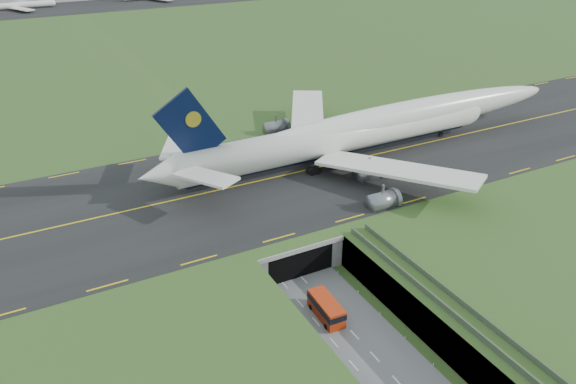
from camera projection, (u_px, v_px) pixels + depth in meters
ground at (326, 305)px, 87.27m from camera, size 900.00×900.00×0.00m
airfield_deck at (326, 289)px, 85.89m from camera, size 800.00×800.00×6.00m
trench_road at (353, 333)px, 81.33m from camera, size 12.00×75.00×0.20m
taxiway at (240, 186)px, 110.41m from camera, size 800.00×44.00×0.18m
tunnel_portal at (277, 236)px, 98.87m from camera, size 17.00×22.30×6.00m
guideway at (473, 329)px, 74.35m from camera, size 3.00×53.00×7.05m
jumbo_jet at (368, 129)px, 121.74m from camera, size 104.02×65.24×21.58m
shuttle_tram at (326, 308)px, 83.86m from camera, size 3.16×7.55×3.03m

